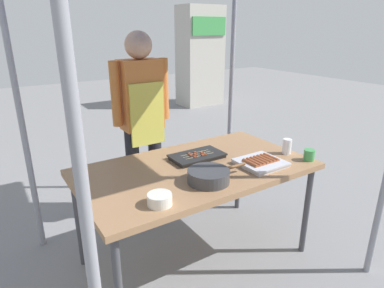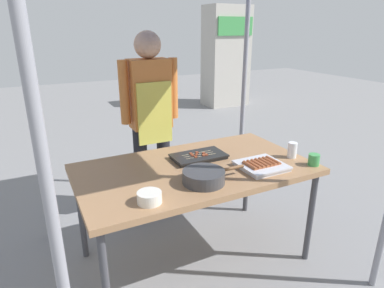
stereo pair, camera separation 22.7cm
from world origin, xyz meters
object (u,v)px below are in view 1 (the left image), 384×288
neighbor_stall_left (200,56)px  condiment_bowl (160,199)px  tray_meat_skewers (197,156)px  cooking_wok (209,175)px  stall_table (196,173)px  drink_cup_near_edge (287,146)px  tray_grilled_sausages (261,162)px  vendor_woman (142,112)px  drink_cup_by_wok (309,155)px

neighbor_stall_left → condiment_bowl: bearing=-126.4°
tray_meat_skewers → cooking_wok: cooking_wok is taller
stall_table → neighbor_stall_left: 5.29m
stall_table → drink_cup_near_edge: 0.74m
tray_grilled_sausages → cooking_wok: size_ratio=0.71×
tray_grilled_sausages → vendor_woman: 1.12m
drink_cup_by_wok → vendor_woman: size_ratio=0.05×
tray_grilled_sausages → vendor_woman: bearing=112.0°
tray_grilled_sausages → cooking_wok: bearing=-177.9°
condiment_bowl → drink_cup_by_wok: (1.20, -0.02, 0.01)m
tray_meat_skewers → condiment_bowl: condiment_bowl is taller
neighbor_stall_left → vendor_woman: bearing=-130.4°
tray_meat_skewers → tray_grilled_sausages: bearing=-48.9°
tray_meat_skewers → vendor_woman: vendor_woman is taller
tray_meat_skewers → condiment_bowl: (-0.54, -0.44, 0.01)m
drink_cup_near_edge → vendor_woman: (-0.74, 0.97, 0.16)m
condiment_bowl → stall_table: bearing=35.7°
tray_meat_skewers → vendor_woman: 0.72m
condiment_bowl → drink_cup_near_edge: drink_cup_near_edge is taller
tray_meat_skewers → drink_cup_by_wok: bearing=-35.4°
drink_cup_by_wok → tray_grilled_sausages: bearing=161.1°
cooking_wok → condiment_bowl: cooking_wok is taller
drink_cup_near_edge → vendor_woman: size_ratio=0.07×
tray_grilled_sausages → tray_meat_skewers: size_ratio=0.77×
cooking_wok → neighbor_stall_left: bearing=56.3°
drink_cup_near_edge → drink_cup_by_wok: bearing=-79.6°
condiment_bowl → drink_cup_by_wok: size_ratio=1.70×
stall_table → cooking_wok: (-0.06, -0.24, 0.10)m
condiment_bowl → drink_cup_near_edge: 1.17m
tray_meat_skewers → neighbor_stall_left: bearing=55.5°
stall_table → vendor_woman: 0.85m
tray_meat_skewers → vendor_woman: size_ratio=0.24×
tray_grilled_sausages → tray_meat_skewers: 0.46m
cooking_wok → condiment_bowl: size_ratio=3.11×
stall_table → tray_meat_skewers: bearing=53.0°
tray_meat_skewers → drink_cup_near_edge: drink_cup_near_edge is taller
vendor_woman → neighbor_stall_left: size_ratio=0.79×
cooking_wok → neighbor_stall_left: size_ratio=0.20×
stall_table → tray_grilled_sausages: size_ratio=5.35×
drink_cup_near_edge → condiment_bowl: bearing=-172.3°
drink_cup_by_wok → drink_cup_near_edge: bearing=100.4°
stall_table → drink_cup_near_edge: bearing=-13.2°
stall_table → tray_grilled_sausages: 0.46m
tray_grilled_sausages → drink_cup_by_wok: size_ratio=3.73×
vendor_woman → cooking_wok: bearing=87.8°
tray_grilled_sausages → stall_table: bearing=150.0°
tray_meat_skewers → neighbor_stall_left: neighbor_stall_left is taller
drink_cup_by_wok → neighbor_stall_left: 5.21m
tray_grilled_sausages → drink_cup_near_edge: 0.33m
cooking_wok → drink_cup_by_wok: size_ratio=5.29×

